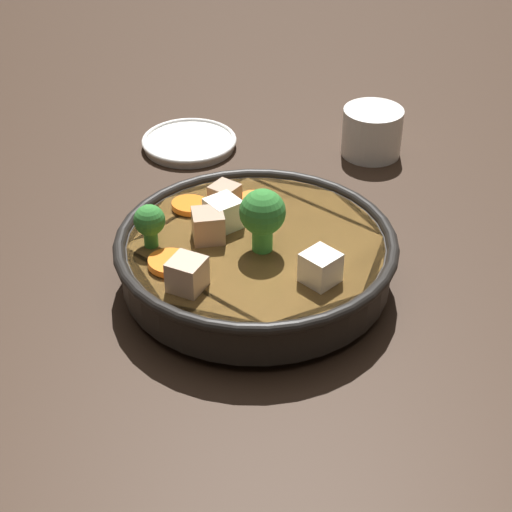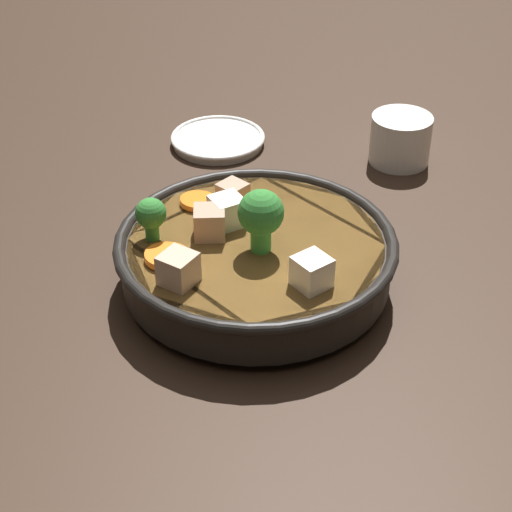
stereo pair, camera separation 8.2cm
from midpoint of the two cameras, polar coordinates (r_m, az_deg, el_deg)
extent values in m
plane|color=black|center=(0.84, -2.79, -2.03)|extent=(3.00, 3.00, 0.00)
cylinder|color=black|center=(0.84, -2.80, -1.76)|extent=(0.14, 0.14, 0.01)
cylinder|color=black|center=(0.82, -2.85, -0.33)|extent=(0.26, 0.26, 0.04)
torus|color=black|center=(0.81, -2.89, 0.85)|extent=(0.27, 0.27, 0.01)
cylinder|color=brown|center=(0.82, -2.87, 0.19)|extent=(0.24, 0.24, 0.02)
cylinder|color=orange|center=(0.87, -7.12, 3.28)|extent=(0.05, 0.05, 0.01)
cylinder|color=orange|center=(0.79, -8.69, -0.52)|extent=(0.05, 0.05, 0.01)
cylinder|color=orange|center=(0.87, -3.06, 3.49)|extent=(0.04, 0.04, 0.01)
cylinder|color=green|center=(0.79, -2.60, 1.12)|extent=(0.02, 0.02, 0.03)
sphere|color=#2D752D|center=(0.78, -2.65, 2.83)|extent=(0.04, 0.04, 0.04)
cylinder|color=green|center=(0.81, -9.91, 1.13)|extent=(0.01, 0.01, 0.02)
sphere|color=#2D752D|center=(0.80, -10.04, 2.27)|extent=(0.03, 0.03, 0.03)
cube|color=silver|center=(0.83, -5.03, 2.76)|extent=(0.03, 0.03, 0.03)
cube|color=#9E7F66|center=(0.81, -6.11, 1.92)|extent=(0.04, 0.04, 0.03)
cube|color=silver|center=(0.75, 1.21, -0.90)|extent=(0.04, 0.04, 0.03)
cube|color=tan|center=(0.75, -7.75, -1.33)|extent=(0.04, 0.04, 0.03)
cube|color=#9E7F66|center=(0.86, -5.05, 3.83)|extent=(0.03, 0.03, 0.03)
cylinder|color=white|center=(1.09, -6.64, 7.38)|extent=(0.11, 0.11, 0.01)
torus|color=white|center=(1.09, -6.66, 7.61)|extent=(0.12, 0.12, 0.01)
cylinder|color=white|center=(1.06, 5.54, 8.17)|extent=(0.07, 0.07, 0.06)
cylinder|color=brown|center=(1.05, 5.60, 9.03)|extent=(0.06, 0.06, 0.00)
camera|label=1|loc=(0.04, -92.86, -2.01)|focal=60.00mm
camera|label=2|loc=(0.04, 87.14, 2.01)|focal=60.00mm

